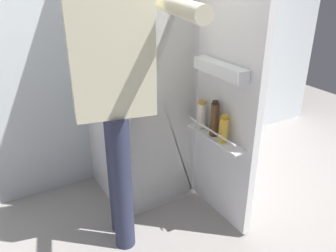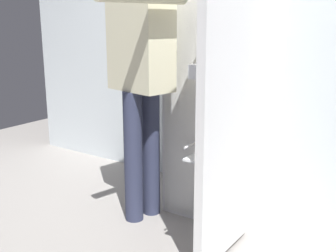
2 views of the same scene
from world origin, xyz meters
name	(u,v)px [view 1 (image 1 of 2)]	position (x,y,z in m)	size (l,w,h in m)	color
ground_plane	(179,226)	(0.00, 0.00, 0.00)	(6.39, 6.39, 0.00)	gray
kitchen_wall	(114,15)	(0.00, 0.91, 1.26)	(4.40, 0.10, 2.52)	silver
refrigerator	(144,77)	(0.02, 0.51, 0.90)	(0.63, 1.17, 1.79)	white
person	(115,80)	(-0.34, 0.11, 1.04)	(0.57, 0.80, 1.73)	#2D334C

